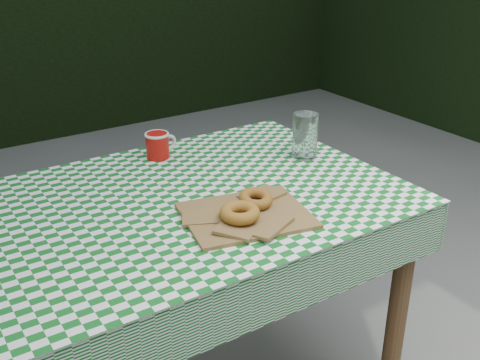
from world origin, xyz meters
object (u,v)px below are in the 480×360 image
paper_bag (246,214)px  drinking_glass (305,136)px  coffee_mug (158,146)px  table (183,311)px

paper_bag → drinking_glass: (0.39, 0.25, 0.06)m
paper_bag → drinking_glass: bearing=32.0°
coffee_mug → drinking_glass: (0.40, -0.26, 0.03)m
drinking_glass → coffee_mug: bearing=147.8°
table → drinking_glass: size_ratio=8.45×
coffee_mug → drinking_glass: drinking_glass is taller
table → paper_bag: 0.45m
table → coffee_mug: bearing=73.4°
table → coffee_mug: (0.09, 0.31, 0.42)m
paper_bag → coffee_mug: coffee_mug is taller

